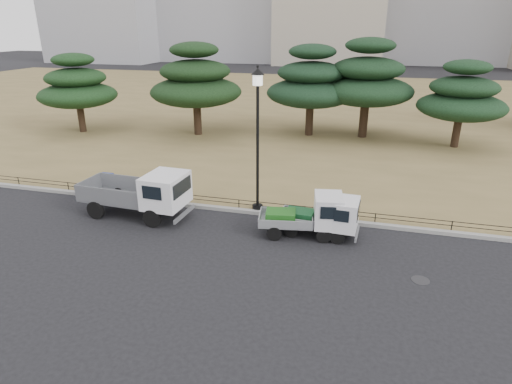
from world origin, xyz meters
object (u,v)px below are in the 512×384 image
(truck_kei_rear, at_px, (325,217))
(truck_large, at_px, (140,192))
(street_lamp, at_px, (258,117))
(tarp_pile, at_px, (103,183))
(truck_kei_front, at_px, (307,215))

(truck_kei_rear, bearing_deg, truck_large, -175.71)
(street_lamp, xyz_separation_m, tarp_pile, (-8.08, 0.29, -3.81))
(truck_kei_front, xyz_separation_m, truck_kei_rear, (0.67, 0.14, -0.05))
(truck_large, xyz_separation_m, street_lamp, (4.82, 1.78, 3.16))
(truck_large, relative_size, truck_kei_front, 1.41)
(truck_kei_front, distance_m, truck_kei_rear, 0.69)
(truck_large, relative_size, tarp_pile, 3.60)
(street_lamp, relative_size, tarp_pile, 4.58)
(truck_kei_rear, bearing_deg, tarp_pile, 173.49)
(truck_kei_front, relative_size, tarp_pile, 2.56)
(truck_large, xyz_separation_m, truck_kei_front, (7.33, 0.04, -0.29))
(truck_large, distance_m, street_lamp, 6.04)
(truck_kei_front, relative_size, truck_kei_rear, 1.09)
(truck_kei_rear, height_order, street_lamp, street_lamp)
(truck_kei_front, distance_m, tarp_pile, 10.78)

